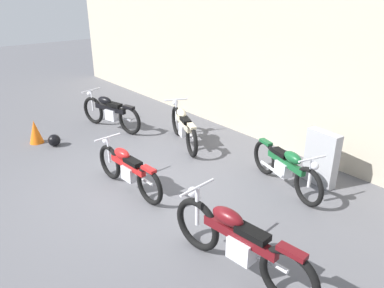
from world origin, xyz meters
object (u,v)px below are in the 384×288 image
at_px(stone_marker, 321,158).
at_px(motorcycle_red, 128,169).
at_px(motorcycle_cream, 183,127).
at_px(motorcycle_maroon, 238,242).
at_px(helmet, 54,140).
at_px(motorcycle_green, 286,167).
at_px(traffic_cone, 35,132).
at_px(motorcycle_black, 110,112).

distance_m(stone_marker, motorcycle_red, 3.52).
distance_m(motorcycle_cream, motorcycle_maroon, 4.27).
relative_size(motorcycle_red, motorcycle_maroon, 0.87).
bearing_deg(helmet, stone_marker, 32.98).
height_order(helmet, motorcycle_green, motorcycle_green).
bearing_deg(traffic_cone, motorcycle_green, 28.84).
bearing_deg(motorcycle_black, motorcycle_red, 143.05).
bearing_deg(motorcycle_cream, motorcycle_black, 44.59).
xyz_separation_m(stone_marker, motorcycle_cream, (-3.06, -0.81, -0.07)).
distance_m(stone_marker, motorcycle_maroon, 2.97).
distance_m(stone_marker, helmet, 5.83).
bearing_deg(traffic_cone, helmet, 29.43).
height_order(stone_marker, traffic_cone, stone_marker).
bearing_deg(motorcycle_red, traffic_cone, 6.24).
bearing_deg(motorcycle_cream, traffic_cone, 72.09).
height_order(motorcycle_green, motorcycle_maroon, motorcycle_maroon).
height_order(stone_marker, motorcycle_maroon, stone_marker).
xyz_separation_m(stone_marker, helmet, (-4.88, -3.17, -0.38)).
bearing_deg(motorcycle_cream, motorcycle_green, -153.58).
relative_size(motorcycle_red, motorcycle_cream, 1.00).
bearing_deg(motorcycle_black, stone_marker, -176.82).
xyz_separation_m(motorcycle_green, motorcycle_cream, (-2.76, -0.16, 0.02)).
bearing_deg(helmet, motorcycle_maroon, 2.86).
relative_size(motorcycle_black, motorcycle_maroon, 0.92).
distance_m(motorcycle_black, motorcycle_cream, 2.18).
xyz_separation_m(stone_marker, traffic_cone, (-5.34, -3.43, -0.24)).
distance_m(traffic_cone, motorcycle_red, 3.34).
relative_size(motorcycle_green, motorcycle_cream, 0.99).
relative_size(helmet, motorcycle_cream, 0.14).
xyz_separation_m(traffic_cone, motorcycle_black, (0.26, 1.82, 0.17)).
bearing_deg(stone_marker, motorcycle_black, -162.51).
distance_m(motorcycle_red, motorcycle_green, 2.83).
height_order(stone_marker, motorcycle_red, stone_marker).
relative_size(motorcycle_cream, motorcycle_maroon, 0.87).
height_order(traffic_cone, motorcycle_red, motorcycle_red).
relative_size(helmet, motorcycle_maroon, 0.13).
xyz_separation_m(stone_marker, motorcycle_green, (-0.29, -0.65, -0.09)).
bearing_deg(traffic_cone, motorcycle_black, 82.01).
relative_size(stone_marker, motorcycle_red, 0.54).
xyz_separation_m(stone_marker, motorcycle_red, (-2.05, -2.87, -0.10)).
bearing_deg(motorcycle_cream, motorcycle_red, 139.23).
relative_size(traffic_cone, motorcycle_green, 0.29).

